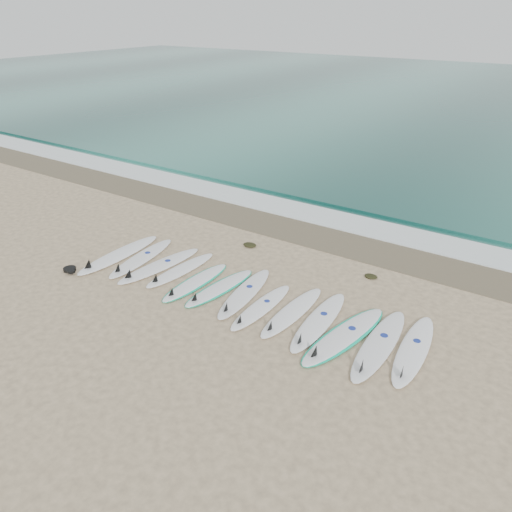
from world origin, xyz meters
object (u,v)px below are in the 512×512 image
Objects in this scene: surfboard_0 at (117,255)px; leash_coil at (70,270)px; surfboard_6 at (244,294)px; surfboard_12 at (413,351)px.

surfboard_0 is 6.28× the size of leash_coil.
surfboard_0 is at bearing 174.98° from surfboard_6.
leash_coil is (-4.45, -1.52, -0.01)m from surfboard_6.
surfboard_12 reaches higher than surfboard_6.
surfboard_0 is 1.31m from leash_coil.
surfboard_12 reaches higher than leash_coil.
surfboard_12 is at bearing 1.18° from surfboard_0.
surfboard_12 is at bearing 10.72° from leash_coil.
surfboard_6 is 5.69× the size of leash_coil.
surfboard_6 is (4.05, 0.27, -0.01)m from surfboard_0.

